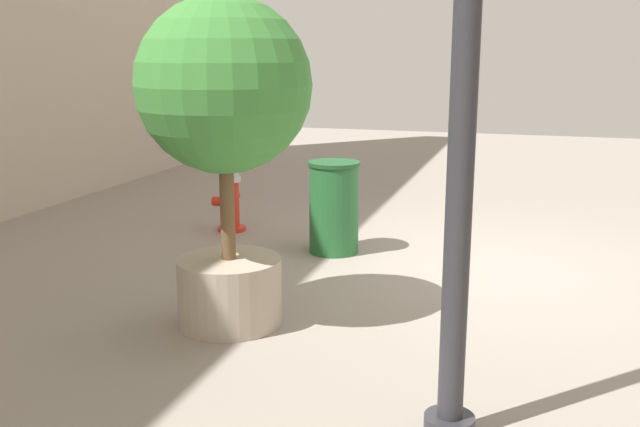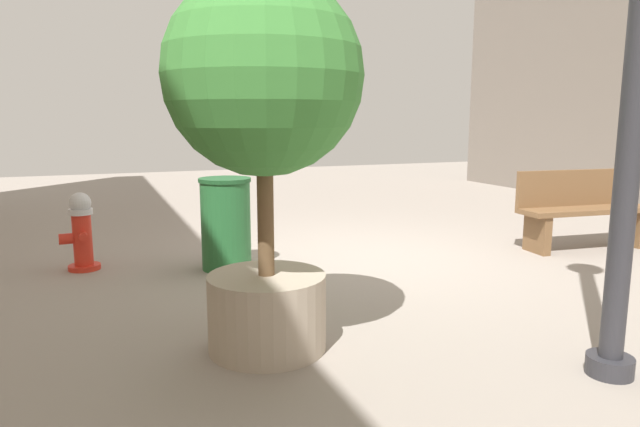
# 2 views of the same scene
# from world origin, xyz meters

# --- Properties ---
(ground_plane) EXTENTS (23.40, 23.40, 0.00)m
(ground_plane) POSITION_xyz_m (0.00, 0.00, 0.00)
(ground_plane) COLOR gray
(fire_hydrant) EXTENTS (0.39, 0.42, 0.82)m
(fire_hydrant) POSITION_xyz_m (3.07, -0.67, 0.41)
(fire_hydrant) COLOR red
(fire_hydrant) RESTS_ON ground_plane
(planter_tree) EXTENTS (1.29, 1.29, 2.48)m
(planter_tree) POSITION_xyz_m (1.87, 2.02, 1.62)
(planter_tree) COLOR tan
(planter_tree) RESTS_ON ground_plane
(trash_bin) EXTENTS (0.54, 0.54, 0.96)m
(trash_bin) POSITION_xyz_m (1.67, -0.15, 0.48)
(trash_bin) COLOR #266633
(trash_bin) RESTS_ON ground_plane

